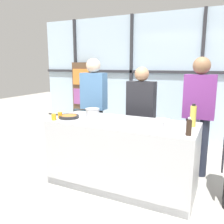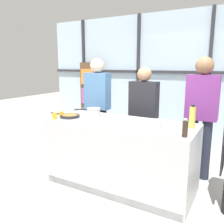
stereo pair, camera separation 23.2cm
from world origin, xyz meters
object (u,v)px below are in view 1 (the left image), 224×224
at_px(pepper_grinder, 189,127).
at_px(juice_glass_far, 60,115).
at_px(juice_glass_near, 54,117).
at_px(mixing_bowl, 153,123).
at_px(spectator_far_left, 94,102).
at_px(spectator_center_left, 141,111).
at_px(frying_pan, 69,117).
at_px(oil_bottle, 193,116).
at_px(white_plate, 162,120).
at_px(spectator_center_right, 199,110).
at_px(saucepan, 92,112).

distance_m(pepper_grinder, juice_glass_far, 1.81).
bearing_deg(juice_glass_near, mixing_bowl, 11.26).
xyz_separation_m(spectator_far_left, spectator_center_left, (0.90, 0.00, -0.10)).
relative_size(frying_pan, mixing_bowl, 1.86).
height_order(oil_bottle, juice_glass_far, oil_bottle).
xyz_separation_m(white_plate, juice_glass_far, (-1.37, -0.49, 0.04)).
relative_size(spectator_center_right, pepper_grinder, 8.65).
bearing_deg(oil_bottle, juice_glass_far, -169.70).
xyz_separation_m(saucepan, oil_bottle, (1.44, 0.02, 0.07)).
height_order(spectator_center_right, oil_bottle, spectator_center_right).
distance_m(mixing_bowl, oil_bottle, 0.51).
xyz_separation_m(frying_pan, oil_bottle, (1.69, 0.27, 0.11)).
bearing_deg(mixing_bowl, spectator_center_left, 117.52).
xyz_separation_m(pepper_grinder, juice_glass_far, (-1.81, 0.09, -0.05)).
bearing_deg(mixing_bowl, juice_glass_far, -174.57).
relative_size(spectator_center_right, mixing_bowl, 6.46).
xyz_separation_m(frying_pan, juice_glass_far, (-0.11, -0.06, 0.02)).
xyz_separation_m(spectator_center_left, saucepan, (-0.54, -0.68, 0.06)).
bearing_deg(pepper_grinder, spectator_far_left, 149.34).
height_order(juice_glass_near, juice_glass_far, same).
height_order(frying_pan, white_plate, frying_pan).
distance_m(spectator_far_left, saucepan, 0.77).
height_order(spectator_center_left, saucepan, spectator_center_left).
height_order(spectator_far_left, spectator_center_right, spectator_center_right).
xyz_separation_m(white_plate, juice_glass_near, (-1.37, -0.63, 0.04)).
bearing_deg(mixing_bowl, pepper_grinder, -25.09).
height_order(spectator_center_left, mixing_bowl, spectator_center_left).
bearing_deg(white_plate, spectator_center_right, 49.17).
relative_size(spectator_far_left, spectator_center_right, 1.00).
bearing_deg(saucepan, pepper_grinder, -15.27).
bearing_deg(pepper_grinder, juice_glass_near, -178.40).
bearing_deg(oil_bottle, saucepan, -179.15).
height_order(spectator_far_left, mixing_bowl, spectator_far_left).
bearing_deg(spectator_far_left, white_plate, 160.24).
bearing_deg(oil_bottle, pepper_grinder, -88.63).
bearing_deg(spectator_center_right, saucepan, 25.25).
distance_m(pepper_grinder, juice_glass_near, 1.81).
bearing_deg(mixing_bowl, saucepan, 169.75).
distance_m(spectator_far_left, oil_bottle, 1.92).
bearing_deg(saucepan, mixing_bowl, -10.25).
bearing_deg(spectator_center_right, spectator_center_left, -0.00).
bearing_deg(mixing_bowl, frying_pan, -176.75).
bearing_deg(juice_glass_far, mixing_bowl, 5.43).
bearing_deg(juice_glass_near, pepper_grinder, 1.60).
bearing_deg(juice_glass_near, juice_glass_far, 90.00).
distance_m(spectator_far_left, juice_glass_near, 1.13).
distance_m(saucepan, oil_bottle, 1.44).
bearing_deg(frying_pan, oil_bottle, 9.05).
height_order(frying_pan, juice_glass_near, juice_glass_near).
relative_size(pepper_grinder, juice_glass_far, 2.32).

